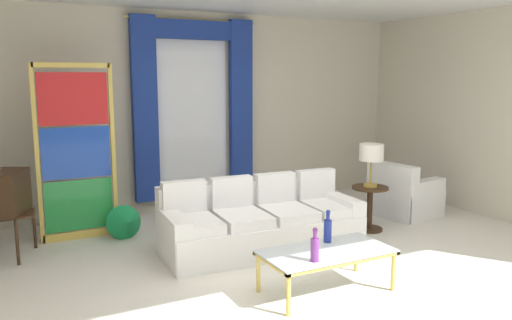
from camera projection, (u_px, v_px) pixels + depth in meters
ground_plane at (295, 269)px, 5.44m from camera, size 16.00×16.00×0.00m
wall_rear at (193, 111)px, 7.88m from camera, size 8.00×0.12×3.00m
wall_right at (490, 114)px, 7.36m from camera, size 0.12×7.00×3.00m
curtained_window at (194, 96)px, 7.68m from camera, size 2.00×0.17×2.70m
couch_white_long at (259, 223)px, 6.06m from camera, size 2.38×1.04×0.86m
coffee_table at (326, 254)px, 4.81m from camera, size 1.24×0.64×0.41m
bottle_blue_decanter at (328, 229)px, 5.01m from camera, size 0.08×0.08×0.33m
bottle_crystal_tall at (315, 248)px, 4.49m from camera, size 0.08×0.08×0.31m
vintage_tv at (1, 195)px, 5.67m from camera, size 0.69×0.73×1.35m
armchair_white at (403, 196)px, 7.48m from camera, size 0.92×0.91×0.80m
stained_glass_divider at (76, 156)px, 6.29m from camera, size 0.95×0.05×2.20m
peacock_figurine at (125, 223)px, 6.35m from camera, size 0.44×0.60×0.50m
round_side_table at (370, 204)px, 6.75m from camera, size 0.48×0.48×0.59m
table_lamp_brass at (371, 154)px, 6.64m from camera, size 0.32×0.32×0.57m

